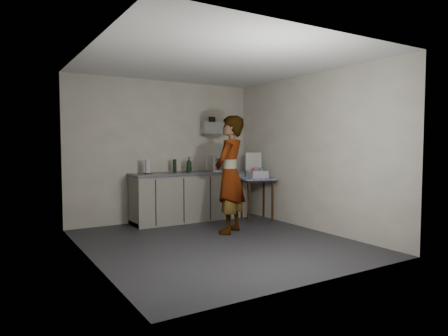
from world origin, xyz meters
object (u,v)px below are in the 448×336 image
standing_man (230,175)px  dark_bottle (175,166)px  kitchen_counter (190,198)px  soap_bottle (189,165)px  bakery_box (257,172)px  soda_can (189,169)px  paper_towel (148,167)px  dish_rack (219,167)px  side_table (257,183)px

standing_man → dark_bottle: standing_man is taller
kitchen_counter → standing_man: (0.08, -1.26, 0.52)m
soap_bottle → bakery_box: size_ratio=0.60×
soda_can → paper_towel: size_ratio=0.47×
paper_towel → bakery_box: bearing=-16.0°
dish_rack → bakery_box: (0.52, -0.54, -0.08)m
side_table → dish_rack: dish_rack is taller
dark_bottle → dish_rack: bearing=-4.3°
side_table → dish_rack: bearing=146.3°
dark_bottle → bakery_box: bearing=-23.2°
standing_man → bakery_box: standing_man is taller
soda_can → bakery_box: bearing=-25.5°
standing_man → dish_rack: (0.53, 1.24, 0.04)m
kitchen_counter → soap_bottle: soap_bottle is taller
side_table → soda_can: (-1.12, 0.59, 0.27)m
dark_bottle → paper_towel: bearing=-175.1°
kitchen_counter → dish_rack: (0.61, -0.02, 0.55)m
standing_man → paper_towel: bearing=-91.9°
side_table → bakery_box: bearing=74.1°
soda_can → dish_rack: (0.63, -0.01, 0.01)m
dark_bottle → dish_rack: size_ratio=0.57×
soap_bottle → standing_man: bearing=-84.5°
soda_can → dish_rack: bearing=-0.7°
paper_towel → soap_bottle: bearing=-2.1°
side_table → standing_man: size_ratio=0.42×
dark_bottle → dish_rack: (0.90, -0.07, -0.05)m
side_table → soda_can: bearing=168.3°
kitchen_counter → dark_bottle: 0.67m
standing_man → bakery_box: size_ratio=4.02×
side_table → dish_rack: (-0.49, 0.58, 0.28)m
paper_towel → side_table: bearing=-17.4°
standing_man → soda_can: size_ratio=16.13×
dark_bottle → paper_towel: (-0.53, -0.05, -0.00)m
soda_can → dark_bottle: dark_bottle is taller
side_table → bakery_box: size_ratio=1.70×
bakery_box → kitchen_counter: bearing=165.3°
bakery_box → standing_man: bearing=-134.4°
soda_can → kitchen_counter: bearing=28.9°
soda_can → standing_man: bearing=-85.3°
kitchen_counter → standing_man: bearing=-86.3°
standing_man → dark_bottle: (-0.37, 1.31, 0.09)m
paper_towel → bakery_box: 2.03m
dish_rack → soda_can: bearing=179.3°
side_table → dish_rack: 0.81m
standing_man → dark_bottle: bearing=-111.6°
kitchen_counter → side_table: size_ratio=2.81×
kitchen_counter → side_table: kitchen_counter is taller
dish_rack → standing_man: bearing=-113.0°
bakery_box → dish_rack: bearing=145.5°
side_table → standing_man: bearing=-131.0°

